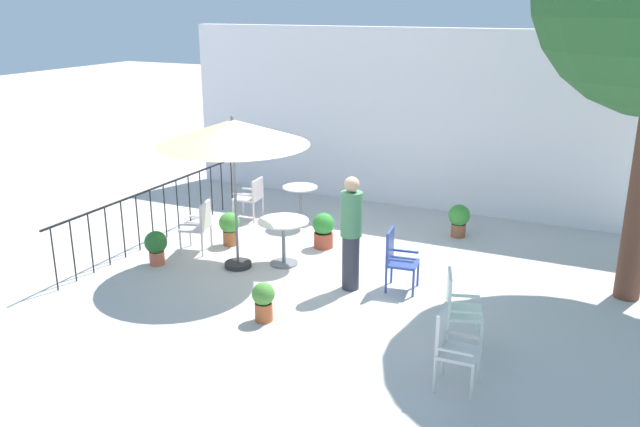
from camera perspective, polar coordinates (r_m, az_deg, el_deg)
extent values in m
plane|color=beige|center=(10.70, 0.53, -4.94)|extent=(60.00, 60.00, 0.00)
cube|color=white|center=(13.89, 7.71, 8.08)|extent=(10.06, 0.30, 3.67)
cube|color=black|center=(12.08, -13.95, 2.20)|extent=(0.03, 5.22, 0.03)
cylinder|color=black|center=(10.56, -21.98, -3.70)|extent=(0.02, 0.02, 1.00)
cylinder|color=black|center=(10.80, -20.56, -3.07)|extent=(0.02, 0.02, 1.00)
cylinder|color=black|center=(11.04, -19.20, -2.47)|extent=(0.02, 0.02, 1.00)
cylinder|color=black|center=(11.29, -17.90, -1.89)|extent=(0.02, 0.02, 1.00)
cylinder|color=black|center=(11.55, -16.65, -1.34)|extent=(0.02, 0.02, 1.00)
cylinder|color=black|center=(11.81, -15.47, -0.81)|extent=(0.02, 0.02, 1.00)
cylinder|color=black|center=(12.08, -14.33, -0.30)|extent=(0.02, 0.02, 1.00)
cylinder|color=black|center=(12.35, -13.25, 0.18)|extent=(0.02, 0.02, 1.00)
cylinder|color=black|center=(12.63, -12.21, 0.65)|extent=(0.02, 0.02, 1.00)
cylinder|color=black|center=(12.92, -11.22, 1.09)|extent=(0.02, 0.02, 1.00)
cylinder|color=black|center=(13.20, -10.27, 1.51)|extent=(0.02, 0.02, 1.00)
cylinder|color=black|center=(13.50, -9.36, 1.92)|extent=(0.02, 0.02, 1.00)
cylinder|color=black|center=(13.79, -8.49, 2.30)|extent=(0.02, 0.02, 1.00)
cylinder|color=black|center=(14.09, -7.65, 2.67)|extent=(0.02, 0.02, 1.00)
cylinder|color=#2D2D2D|center=(10.92, -7.09, -4.39)|extent=(0.44, 0.44, 0.08)
cylinder|color=slate|center=(10.53, -7.33, 1.54)|extent=(0.04, 0.04, 2.43)
cone|color=beige|center=(10.30, -7.55, 6.99)|extent=(2.39, 2.39, 0.39)
sphere|color=slate|center=(10.26, -7.60, 8.23)|extent=(0.06, 0.06, 0.06)
cylinder|color=silver|center=(12.61, -1.73, 2.28)|extent=(0.67, 0.67, 0.02)
cylinder|color=slate|center=(12.72, -1.72, 0.59)|extent=(0.06, 0.06, 0.75)
cylinder|color=slate|center=(12.83, -1.70, -0.95)|extent=(0.37, 0.37, 0.03)
cylinder|color=white|center=(10.71, -3.19, -0.66)|extent=(0.84, 0.84, 0.02)
cylinder|color=slate|center=(10.84, -3.16, -2.57)|extent=(0.06, 0.06, 0.74)
cylinder|color=slate|center=(10.97, -3.13, -4.30)|extent=(0.46, 0.46, 0.03)
cube|color=silver|center=(7.62, 11.85, -11.70)|extent=(0.46, 0.45, 0.04)
cube|color=silver|center=(7.53, 10.45, -9.75)|extent=(0.06, 0.41, 0.48)
cube|color=silver|center=(7.39, 11.59, -11.60)|extent=(0.40, 0.06, 0.03)
cube|color=silver|center=(7.73, 12.21, -10.25)|extent=(0.40, 0.06, 0.03)
cylinder|color=silver|center=(7.54, 12.98, -14.13)|extent=(0.04, 0.04, 0.41)
cylinder|color=silver|center=(7.87, 13.53, -12.69)|extent=(0.04, 0.04, 0.41)
cylinder|color=silver|center=(7.60, 9.88, -13.64)|extent=(0.04, 0.04, 0.41)
cylinder|color=silver|center=(7.93, 10.57, -12.23)|extent=(0.04, 0.04, 0.41)
cube|color=silver|center=(13.19, -6.24, 1.35)|extent=(0.52, 0.52, 0.04)
cube|color=silver|center=(13.04, -5.41, 2.15)|extent=(0.08, 0.45, 0.38)
cube|color=silver|center=(13.34, -5.85, 2.09)|extent=(0.43, 0.08, 0.03)
cube|color=silver|center=(12.97, -6.68, 1.60)|extent=(0.43, 0.08, 0.03)
cylinder|color=silver|center=(13.53, -6.65, 0.78)|extent=(0.04, 0.04, 0.41)
cylinder|color=silver|center=(13.16, -7.50, 0.25)|extent=(0.04, 0.04, 0.41)
cylinder|color=silver|center=(13.35, -4.95, 0.59)|extent=(0.04, 0.04, 0.41)
cylinder|color=silver|center=(12.97, -5.75, 0.05)|extent=(0.04, 0.04, 0.41)
cube|color=silver|center=(11.57, -10.72, -1.19)|extent=(0.53, 0.57, 0.04)
cube|color=silver|center=(11.43, -9.88, -0.12)|extent=(0.15, 0.45, 0.44)
cube|color=silver|center=(11.73, -10.37, -0.29)|extent=(0.38, 0.14, 0.03)
cube|color=silver|center=(11.34, -11.16, -0.97)|extent=(0.38, 0.14, 0.03)
cylinder|color=silver|center=(11.91, -11.15, -1.82)|extent=(0.04, 0.04, 0.41)
cylinder|color=silver|center=(11.52, -11.96, -2.55)|extent=(0.04, 0.04, 0.41)
cylinder|color=silver|center=(11.77, -9.38, -1.95)|extent=(0.04, 0.04, 0.41)
cylinder|color=silver|center=(11.38, -10.14, -2.70)|extent=(0.04, 0.04, 0.41)
cube|color=#334A91|center=(9.93, 7.16, -4.28)|extent=(0.50, 0.49, 0.04)
cube|color=#334A91|center=(9.87, 6.07, -2.74)|extent=(0.09, 0.42, 0.49)
cube|color=#334A91|center=(9.70, 6.96, -4.05)|extent=(0.40, 0.09, 0.03)
cube|color=#334A91|center=(10.07, 7.40, -3.24)|extent=(0.40, 0.09, 0.03)
cylinder|color=#334A91|center=(9.80, 8.06, -6.04)|extent=(0.04, 0.04, 0.41)
cylinder|color=#334A91|center=(10.17, 8.45, -5.16)|extent=(0.04, 0.04, 0.41)
cylinder|color=#334A91|center=(9.87, 5.72, -5.78)|extent=(0.04, 0.04, 0.41)
cylinder|color=#334A91|center=(10.23, 6.20, -4.92)|extent=(0.04, 0.04, 0.41)
cube|color=white|center=(8.52, 12.36, -8.33)|extent=(0.57, 0.60, 0.04)
cube|color=white|center=(8.40, 11.09, -6.64)|extent=(0.17, 0.46, 0.50)
cube|color=white|center=(8.27, 12.51, -8.28)|extent=(0.40, 0.15, 0.03)
cube|color=white|center=(8.68, 12.33, -6.96)|extent=(0.40, 0.15, 0.03)
cylinder|color=white|center=(8.44, 13.76, -10.47)|extent=(0.04, 0.04, 0.42)
cylinder|color=white|center=(8.85, 13.52, -9.07)|extent=(0.04, 0.04, 0.42)
cylinder|color=white|center=(8.41, 10.93, -10.38)|extent=(0.04, 0.04, 0.42)
cylinder|color=white|center=(8.82, 10.83, -8.98)|extent=(0.04, 0.04, 0.42)
cylinder|color=#AA5B32|center=(11.87, -7.77, -2.10)|extent=(0.25, 0.25, 0.26)
cylinder|color=#382819|center=(11.83, -7.79, -1.56)|extent=(0.22, 0.22, 0.02)
sphere|color=#44933B|center=(11.78, -7.83, -0.78)|extent=(0.37, 0.37, 0.37)
sphere|color=#B44BA7|center=(11.66, -8.13, -1.06)|extent=(0.07, 0.07, 0.07)
sphere|color=#B44BA7|center=(11.87, -8.38, -0.43)|extent=(0.08, 0.08, 0.08)
cylinder|color=#CF6449|center=(11.24, -13.90, -3.73)|extent=(0.25, 0.25, 0.23)
cylinder|color=#382819|center=(11.20, -13.94, -3.23)|extent=(0.22, 0.22, 0.02)
sphere|color=#28692A|center=(11.14, -14.00, -2.42)|extent=(0.37, 0.37, 0.37)
sphere|color=gold|center=(11.04, -13.58, -2.60)|extent=(0.07, 0.07, 0.07)
sphere|color=gold|center=(11.18, -13.48, -1.83)|extent=(0.07, 0.07, 0.07)
sphere|color=gold|center=(11.21, -13.56, -1.95)|extent=(0.10, 0.10, 0.10)
cylinder|color=#A84732|center=(11.64, 0.30, -2.30)|extent=(0.34, 0.34, 0.27)
cylinder|color=#382819|center=(11.60, 0.30, -1.72)|extent=(0.30, 0.30, 0.02)
sphere|color=#308634|center=(11.54, 0.30, -0.90)|extent=(0.39, 0.39, 0.39)
cylinder|color=#925637|center=(12.44, 11.85, -1.42)|extent=(0.27, 0.27, 0.24)
cylinder|color=#382819|center=(12.41, 11.88, -0.94)|extent=(0.24, 0.24, 0.02)
sphere|color=#3A8D34|center=(12.35, 11.94, -0.15)|extent=(0.40, 0.40, 0.40)
cylinder|color=#B65B30|center=(9.08, -4.88, -8.44)|extent=(0.25, 0.25, 0.26)
cylinder|color=#382819|center=(9.03, -4.90, -7.76)|extent=(0.22, 0.22, 0.02)
sphere|color=#4C8B36|center=(8.97, -4.92, -6.93)|extent=(0.31, 0.31, 0.31)
cylinder|color=#33333D|center=(9.91, 2.66, -4.23)|extent=(0.26, 0.26, 0.85)
cylinder|color=#4A8658|center=(9.65, 2.73, -0.05)|extent=(0.37, 0.37, 0.67)
sphere|color=tan|center=(9.53, 2.77, 2.53)|extent=(0.23, 0.23, 0.23)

